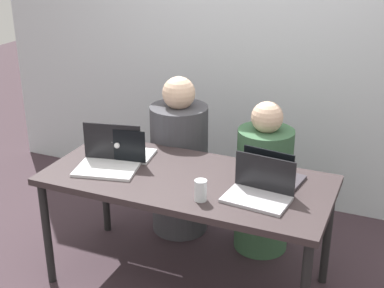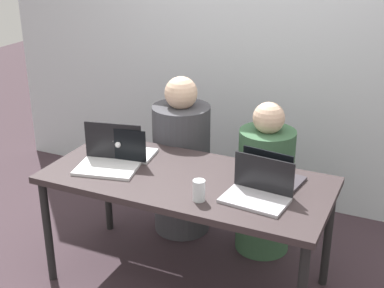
% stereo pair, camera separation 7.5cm
% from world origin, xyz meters
% --- Properties ---
extents(ground_plane, '(12.00, 12.00, 0.00)m').
position_xyz_m(ground_plane, '(0.00, 0.00, 0.00)').
color(ground_plane, '#3A2B31').
extents(back_wall, '(4.50, 0.10, 2.36)m').
position_xyz_m(back_wall, '(0.00, 1.32, 1.18)').
color(back_wall, silver).
rests_on(back_wall, ground).
extents(desk, '(1.67, 0.76, 0.73)m').
position_xyz_m(desk, '(0.00, 0.00, 0.66)').
color(desk, '#342A2B').
rests_on(desk, ground).
extents(person_on_left, '(0.43, 0.43, 1.15)m').
position_xyz_m(person_on_left, '(-0.31, 0.57, 0.51)').
color(person_on_left, '#404046').
rests_on(person_on_left, ground).
extents(person_on_right, '(0.41, 0.41, 1.05)m').
position_xyz_m(person_on_right, '(0.31, 0.57, 0.47)').
color(person_on_right, '#38603F').
rests_on(person_on_right, ground).
extents(laptop_front_right, '(0.36, 0.27, 0.21)m').
position_xyz_m(laptop_front_right, '(0.46, -0.08, 0.77)').
color(laptop_front_right, '#B7B4BC').
rests_on(laptop_front_right, desk).
extents(laptop_back_right, '(0.32, 0.29, 0.23)m').
position_xyz_m(laptop_back_right, '(0.48, 0.12, 0.78)').
color(laptop_back_right, '#3B363C').
rests_on(laptop_back_right, desk).
extents(laptop_back_left, '(0.38, 0.28, 0.22)m').
position_xyz_m(laptop_back_left, '(-0.48, 0.10, 0.77)').
color(laptop_back_left, silver).
rests_on(laptop_back_left, desk).
extents(laptop_front_left, '(0.41, 0.33, 0.25)m').
position_xyz_m(laptop_front_left, '(-0.49, -0.06, 0.78)').
color(laptop_front_left, silver).
rests_on(laptop_front_left, desk).
extents(water_glass_right, '(0.07, 0.07, 0.12)m').
position_xyz_m(water_glass_right, '(0.18, -0.22, 0.78)').
color(water_glass_right, white).
rests_on(water_glass_right, desk).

